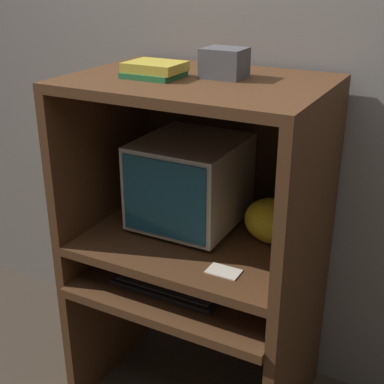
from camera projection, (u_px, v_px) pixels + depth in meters
The scene contains 11 objects.
wall_back at pixel (241, 89), 2.24m from camera, with size 6.00×0.06×2.60m.
desk_base at pixel (192, 326), 2.25m from camera, with size 0.92×0.69×0.62m.
desk_monitor_shelf at pixel (197, 245), 2.14m from camera, with size 0.92×0.66×0.17m.
hutch_upper at pixel (202, 134), 1.99m from camera, with size 0.92×0.66×0.62m.
crt_monitor at pixel (190, 182), 2.15m from camera, with size 0.39×0.43×0.36m.
keyboard at pixel (168, 286), 2.08m from camera, with size 0.44×0.16×0.03m.
mouse at pixel (233, 303), 1.97m from camera, with size 0.07×0.05×0.03m.
snack_bag at pixel (272, 221), 2.05m from camera, with size 0.22×0.16×0.18m.
book_stack at pixel (155, 70), 1.89m from camera, with size 0.20×0.17×0.05m.
paper_card at pixel (224, 271), 1.87m from camera, with size 0.12×0.08×0.00m.
storage_box at pixel (224, 63), 1.87m from camera, with size 0.15×0.12×0.10m.
Camera 1 is at (0.86, -1.34, 1.78)m, focal length 50.00 mm.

